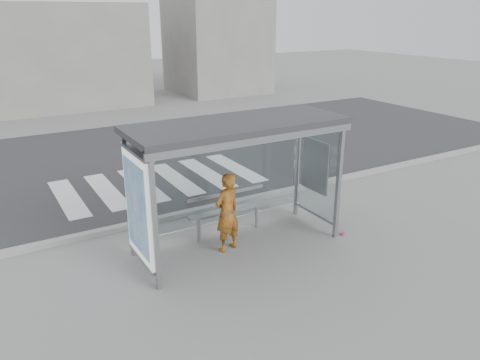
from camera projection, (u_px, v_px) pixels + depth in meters
name	position (u px, v px, depth m)	size (l,w,h in m)	color
ground	(238.00, 246.00, 9.68)	(80.00, 80.00, 0.00)	gray
road	(131.00, 159.00, 15.36)	(30.00, 10.00, 0.01)	#2B2B2E
curb	(197.00, 210.00, 11.24)	(30.00, 0.18, 0.12)	gray
crosswalk	(159.00, 182.00, 13.33)	(5.55, 3.00, 0.00)	silver
bus_shelter	(220.00, 156.00, 8.88)	(4.25, 1.65, 2.62)	gray
building_center	(58.00, 56.00, 23.45)	(8.00, 5.00, 5.00)	slate
building_right	(217.00, 31.00, 27.39)	(5.00, 5.00, 7.00)	slate
person	(227.00, 213.00, 9.25)	(0.60, 0.39, 1.63)	#CD6C13
bench	(228.00, 210.00, 10.01)	(1.84, 0.22, 0.95)	gray
soda_can	(342.00, 233.00, 10.14)	(0.07, 0.07, 0.12)	#CA3B74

